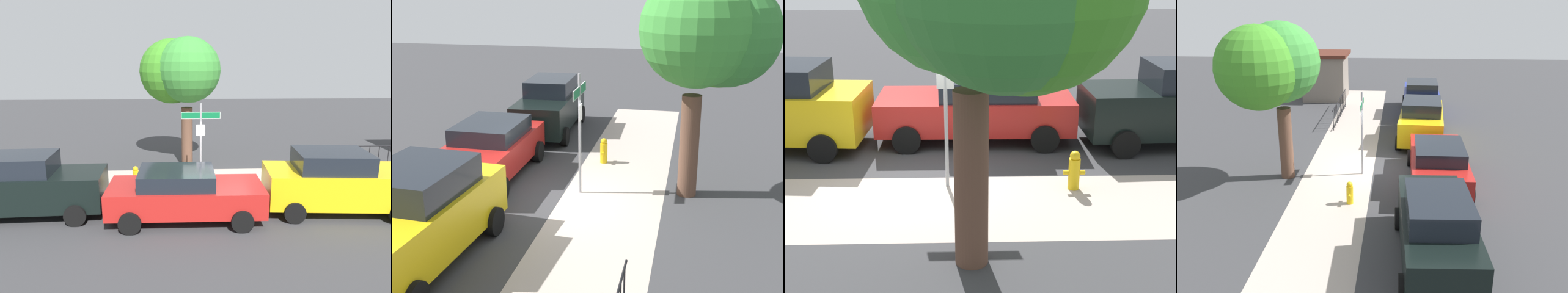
% 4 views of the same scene
% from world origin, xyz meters
% --- Properties ---
extents(ground_plane, '(60.00, 60.00, 0.00)m').
position_xyz_m(ground_plane, '(0.00, 0.00, 0.00)').
color(ground_plane, '#38383A').
extents(sidewalk_strip, '(24.00, 2.60, 0.00)m').
position_xyz_m(sidewalk_strip, '(2.00, 1.30, 0.00)').
color(sidewalk_strip, '#B0A296').
rests_on(sidewalk_strip, ground_plane).
extents(street_sign, '(1.42, 0.07, 3.17)m').
position_xyz_m(street_sign, '(-0.59, 0.40, 2.14)').
color(street_sign, '#9EA0A5').
rests_on(street_sign, ground_plane).
extents(car_red, '(4.61, 2.16, 1.55)m').
position_xyz_m(car_red, '(-1.25, -2.37, 0.81)').
color(car_red, '#B01D1A').
rests_on(car_red, ground_plane).
extents(fire_hydrant, '(0.42, 0.22, 0.78)m').
position_xyz_m(fire_hydrant, '(-3.04, 0.60, 0.38)').
color(fire_hydrant, yellow).
rests_on(fire_hydrant, ground_plane).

